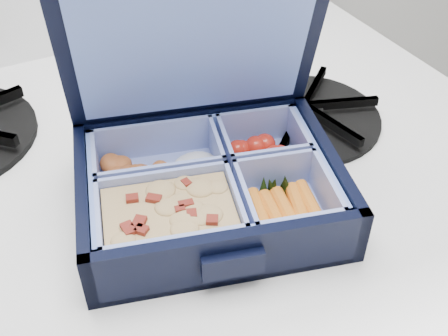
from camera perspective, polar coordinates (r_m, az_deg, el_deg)
bento_box at (r=0.47m, az=-1.50°, el=-1.97°), size 0.25×0.22×0.05m
burner_grate at (r=0.59m, az=8.12°, el=5.86°), size 0.21×0.21×0.02m
fork at (r=0.59m, az=-2.34°, el=4.85°), size 0.14×0.15×0.01m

